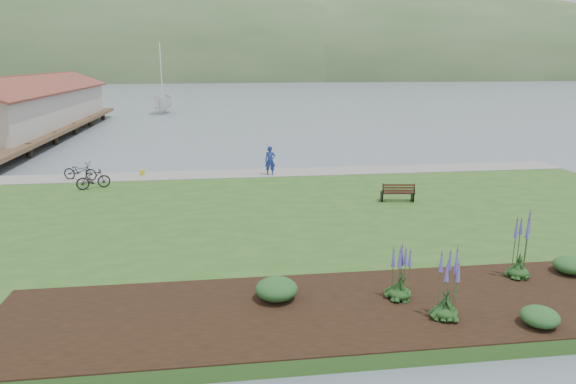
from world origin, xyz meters
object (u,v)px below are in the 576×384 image
park_bench (398,192)px  sailboat (164,113)px  bicycle_a (80,171)px  person (270,158)px

park_bench → sailboat: 49.11m
bicycle_a → sailboat: 40.30m
park_bench → person: person is taller
person → bicycle_a: 10.24m
park_bench → sailboat: bearing=116.0°
bicycle_a → park_bench: bearing=-95.3°
person → park_bench: bearing=-43.9°
person → sailboat: bearing=110.3°
park_bench → bicycle_a: (-15.43, 6.43, 0.05)m
park_bench → bicycle_a: bicycle_a is taller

